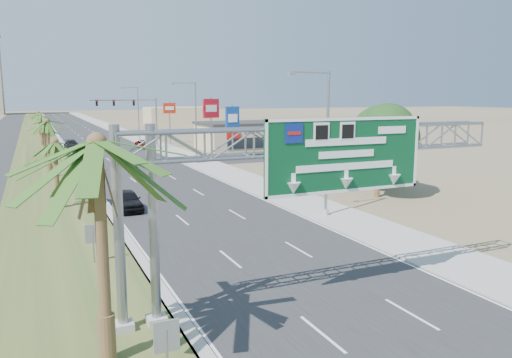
{
  "coord_description": "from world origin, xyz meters",
  "views": [
    {
      "loc": [
        -10.88,
        -7.1,
        8.34
      ],
      "look_at": [
        -0.76,
        15.51,
        4.2
      ],
      "focal_mm": 35.0,
      "sensor_mm": 36.0,
      "label": 1
    }
  ],
  "objects": [
    {
      "name": "signal_mast",
      "position": [
        5.17,
        71.97,
        4.85
      ],
      "size": [
        10.28,
        0.71,
        8.0
      ],
      "color": "gray",
      "rests_on": "ground"
    },
    {
      "name": "car_left_lane",
      "position": [
        -4.87,
        29.55,
        0.74
      ],
      "size": [
        1.9,
        4.42,
        1.49
      ],
      "primitive_type": "imported",
      "rotation": [
        0.0,
        0.0,
        0.03
      ],
      "color": "black",
      "rests_on": "ground"
    },
    {
      "name": "pole_sign_red_far",
      "position": [
        11.29,
        79.61,
        5.71
      ],
      "size": [
        2.21,
        0.42,
        7.3
      ],
      "color": "gray",
      "rests_on": "ground"
    },
    {
      "name": "sidewalk_right",
      "position": [
        8.5,
        110.0,
        0.05
      ],
      "size": [
        4.0,
        300.0,
        0.1
      ],
      "primitive_type": "cube",
      "color": "#9E9B93",
      "rests_on": "ground"
    },
    {
      "name": "sign_gantry",
      "position": [
        -1.06,
        9.93,
        6.06
      ],
      "size": [
        16.75,
        1.24,
        7.5
      ],
      "color": "gray",
      "rests_on": "ground"
    },
    {
      "name": "oak_near",
      "position": [
        15.0,
        26.0,
        4.53
      ],
      "size": [
        4.5,
        4.5,
        6.8
      ],
      "color": "brown",
      "rests_on": "ground"
    },
    {
      "name": "palm_row_b",
      "position": [
        -9.5,
        32.0,
        4.9
      ],
      "size": [
        3.99,
        3.99,
        5.95
      ],
      "color": "brown",
      "rests_on": "ground"
    },
    {
      "name": "palm_row_e",
      "position": [
        -9.5,
        85.0,
        5.09
      ],
      "size": [
        3.99,
        3.99,
        6.15
      ],
      "color": "brown",
      "rests_on": "ground"
    },
    {
      "name": "palm_row_d",
      "position": [
        -9.5,
        66.0,
        4.42
      ],
      "size": [
        3.99,
        3.99,
        5.45
      ],
      "color": "brown",
      "rests_on": "ground"
    },
    {
      "name": "median_signback_b",
      "position": [
        -8.5,
        18.0,
        1.45
      ],
      "size": [
        0.75,
        0.08,
        2.08
      ],
      "color": "gray",
      "rests_on": "ground"
    },
    {
      "name": "building_distant_right",
      "position": [
        30.0,
        140.0,
        2.5
      ],
      "size": [
        20.0,
        12.0,
        5.0
      ],
      "primitive_type": "cube",
      "color": "tan",
      "rests_on": "ground"
    },
    {
      "name": "palm_near",
      "position": [
        -9.2,
        8.0,
        6.93
      ],
      "size": [
        5.7,
        5.7,
        8.35
      ],
      "color": "brown",
      "rests_on": "ground"
    },
    {
      "name": "opposing_road",
      "position": [
        -17.0,
        110.0,
        0.01
      ],
      "size": [
        8.0,
        300.0,
        0.02
      ],
      "primitive_type": "cube",
      "color": "#28282B",
      "rests_on": "ground"
    },
    {
      "name": "pole_sign_red_near",
      "position": [
        9.97,
        53.47,
        6.35
      ],
      "size": [
        2.37,
        1.04,
        8.17
      ],
      "color": "gray",
      "rests_on": "ground"
    },
    {
      "name": "median_grass",
      "position": [
        -10.0,
        110.0,
        0.06
      ],
      "size": [
        7.0,
        300.0,
        0.12
      ],
      "primitive_type": "cube",
      "color": "#384D22",
      "rests_on": "ground"
    },
    {
      "name": "road",
      "position": [
        0.0,
        110.0,
        0.01
      ],
      "size": [
        12.0,
        300.0,
        0.02
      ],
      "primitive_type": "cube",
      "color": "#28282B",
      "rests_on": "ground"
    },
    {
      "name": "palm_row_c",
      "position": [
        -9.5,
        48.0,
        5.66
      ],
      "size": [
        3.99,
        3.99,
        6.75
      ],
      "color": "brown",
      "rests_on": "ground"
    },
    {
      "name": "streetlight_far",
      "position": [
        7.3,
        88.0,
        4.69
      ],
      "size": [
        3.27,
        0.44,
        10.0
      ],
      "color": "gray",
      "rests_on": "ground"
    },
    {
      "name": "streetlight_near",
      "position": [
        7.3,
        22.0,
        4.69
      ],
      "size": [
        3.27,
        0.44,
        10.0
      ],
      "color": "gray",
      "rests_on": "ground"
    },
    {
      "name": "median_signback_a",
      "position": [
        -7.8,
        6.0,
        1.45
      ],
      "size": [
        0.75,
        0.08,
        2.08
      ],
      "color": "gray",
      "rests_on": "ground"
    },
    {
      "name": "oak_far",
      "position": [
        18.0,
        30.0,
        3.82
      ],
      "size": [
        3.5,
        3.5,
        5.6
      ],
      "color": "brown",
      "rests_on": "ground"
    },
    {
      "name": "car_right_lane",
      "position": [
        5.4,
        73.2,
        0.64
      ],
      "size": [
        2.42,
        4.76,
        1.29
      ],
      "primitive_type": "imported",
      "rotation": [
        0.0,
        0.0,
        0.06
      ],
      "color": "gray",
      "rests_on": "ground"
    },
    {
      "name": "car_far",
      "position": [
        -5.39,
        76.45,
        0.69
      ],
      "size": [
        2.33,
        4.92,
        1.39
      ],
      "primitive_type": "imported",
      "rotation": [
        0.0,
        0.0,
        0.08
      ],
      "color": "black",
      "rests_on": "ground"
    },
    {
      "name": "store_building",
      "position": [
        22.0,
        66.0,
        2.0
      ],
      "size": [
        18.0,
        10.0,
        4.0
      ],
      "primitive_type": "cube",
      "color": "tan",
      "rests_on": "ground"
    },
    {
      "name": "car_mid_lane",
      "position": [
        -0.98,
        54.37,
        0.69
      ],
      "size": [
        1.94,
        4.34,
        1.39
      ],
      "primitive_type": "imported",
      "rotation": [
        0.0,
        0.0,
        0.12
      ],
      "color": "maroon",
      "rests_on": "ground"
    },
    {
      "name": "palm_row_f",
      "position": [
        -9.5,
        110.0,
        4.71
      ],
      "size": [
        3.99,
        3.99,
        5.75
      ],
      "color": "brown",
      "rests_on": "ground"
    },
    {
      "name": "streetlight_mid",
      "position": [
        7.3,
        52.0,
        4.69
      ],
      "size": [
        3.27,
        0.44,
        10.0
      ],
      "color": "gray",
      "rests_on": "ground"
    },
    {
      "name": "pole_sign_blue",
      "position": [
        13.0,
        53.77,
        5.22
      ],
      "size": [
        2.02,
        0.69,
        7.17
      ],
      "color": "gray",
      "rests_on": "ground"
    }
  ]
}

